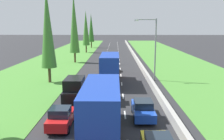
{
  "coord_description": "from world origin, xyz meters",
  "views": [
    {
      "loc": [
        0.87,
        -0.3,
        8.05
      ],
      "look_at": [
        0.34,
        36.78,
        1.28
      ],
      "focal_mm": 39.4,
      "sensor_mm": 36.0,
      "label": 1
    }
  ],
  "objects_px": {
    "red_hatchback_left_lane": "(61,117)",
    "poplar_tree_fourth": "(86,28)",
    "poplar_tree_fifth": "(91,28)",
    "grey_hatchback_centre_lane": "(109,94)",
    "blue_box_truck_centre_lane_fourth": "(110,68)",
    "poplar_tree_third": "(74,24)",
    "blue_box_truck_centre_lane": "(102,109)",
    "black_van_left_lane": "(75,91)",
    "street_light_mast": "(153,45)",
    "orange_sedan_centre_lane": "(111,67)",
    "blue_sedan_right_lane": "(143,109)",
    "poplar_tree_second": "(48,28)"
  },
  "relations": [
    {
      "from": "red_hatchback_left_lane",
      "to": "poplar_tree_fourth",
      "type": "distance_m",
      "value": 55.13
    },
    {
      "from": "poplar_tree_fifth",
      "to": "grey_hatchback_centre_lane",
      "type": "bearing_deg",
      "value": -82.76
    },
    {
      "from": "blue_box_truck_centre_lane_fourth",
      "to": "poplar_tree_third",
      "type": "xyz_separation_m",
      "value": [
        -8.09,
        19.53,
        6.18
      ]
    },
    {
      "from": "blue_box_truck_centre_lane",
      "to": "poplar_tree_third",
      "type": "bearing_deg",
      "value": 102.24
    },
    {
      "from": "black_van_left_lane",
      "to": "poplar_tree_fourth",
      "type": "distance_m",
      "value": 49.21
    },
    {
      "from": "black_van_left_lane",
      "to": "poplar_tree_fourth",
      "type": "height_order",
      "value": "poplar_tree_fourth"
    },
    {
      "from": "blue_box_truck_centre_lane",
      "to": "street_light_mast",
      "type": "relative_size",
      "value": 1.04
    },
    {
      "from": "grey_hatchback_centre_lane",
      "to": "orange_sedan_centre_lane",
      "type": "bearing_deg",
      "value": 90.42
    },
    {
      "from": "blue_box_truck_centre_lane_fourth",
      "to": "orange_sedan_centre_lane",
      "type": "relative_size",
      "value": 2.09
    },
    {
      "from": "blue_box_truck_centre_lane",
      "to": "red_hatchback_left_lane",
      "type": "height_order",
      "value": "blue_box_truck_centre_lane"
    },
    {
      "from": "blue_box_truck_centre_lane_fourth",
      "to": "street_light_mast",
      "type": "bearing_deg",
      "value": 17.47
    },
    {
      "from": "red_hatchback_left_lane",
      "to": "orange_sedan_centre_lane",
      "type": "xyz_separation_m",
      "value": [
        3.52,
        24.57,
        -0.02
      ]
    },
    {
      "from": "blue_box_truck_centre_lane_fourth",
      "to": "black_van_left_lane",
      "type": "distance_m",
      "value": 9.87
    },
    {
      "from": "blue_sedan_right_lane",
      "to": "poplar_tree_second",
      "type": "bearing_deg",
      "value": 131.15
    },
    {
      "from": "grey_hatchback_centre_lane",
      "to": "poplar_tree_fourth",
      "type": "xyz_separation_m",
      "value": [
        -8.07,
        47.73,
        6.36
      ]
    },
    {
      "from": "street_light_mast",
      "to": "blue_box_truck_centre_lane_fourth",
      "type": "bearing_deg",
      "value": -162.53
    },
    {
      "from": "blue_box_truck_centre_lane",
      "to": "orange_sedan_centre_lane",
      "type": "distance_m",
      "value": 26.38
    },
    {
      "from": "poplar_tree_third",
      "to": "street_light_mast",
      "type": "distance_m",
      "value": 22.87
    },
    {
      "from": "grey_hatchback_centre_lane",
      "to": "blue_sedan_right_lane",
      "type": "distance_m",
      "value": 5.62
    },
    {
      "from": "poplar_tree_fourth",
      "to": "grey_hatchback_centre_lane",
      "type": "bearing_deg",
      "value": -80.4
    },
    {
      "from": "red_hatchback_left_lane",
      "to": "street_light_mast",
      "type": "height_order",
      "value": "street_light_mast"
    },
    {
      "from": "red_hatchback_left_lane",
      "to": "orange_sedan_centre_lane",
      "type": "bearing_deg",
      "value": 81.84
    },
    {
      "from": "poplar_tree_second",
      "to": "blue_box_truck_centre_lane_fourth",
      "type": "bearing_deg",
      "value": -3.13
    },
    {
      "from": "black_van_left_lane",
      "to": "poplar_tree_third",
      "type": "bearing_deg",
      "value": 99.28
    },
    {
      "from": "red_hatchback_left_lane",
      "to": "street_light_mast",
      "type": "distance_m",
      "value": 20.17
    },
    {
      "from": "grey_hatchback_centre_lane",
      "to": "red_hatchback_left_lane",
      "type": "relative_size",
      "value": 1.0
    },
    {
      "from": "blue_box_truck_centre_lane",
      "to": "grey_hatchback_centre_lane",
      "type": "bearing_deg",
      "value": 88.12
    },
    {
      "from": "black_van_left_lane",
      "to": "street_light_mast",
      "type": "height_order",
      "value": "street_light_mast"
    },
    {
      "from": "blue_box_truck_centre_lane_fourth",
      "to": "black_van_left_lane",
      "type": "xyz_separation_m",
      "value": [
        -3.39,
        -9.23,
        -0.78
      ]
    },
    {
      "from": "blue_box_truck_centre_lane",
      "to": "poplar_tree_fifth",
      "type": "bearing_deg",
      "value": 96.16
    },
    {
      "from": "poplar_tree_second",
      "to": "poplar_tree_fourth",
      "type": "relative_size",
      "value": 1.07
    },
    {
      "from": "grey_hatchback_centre_lane",
      "to": "poplar_tree_second",
      "type": "height_order",
      "value": "poplar_tree_second"
    },
    {
      "from": "red_hatchback_left_lane",
      "to": "blue_sedan_right_lane",
      "type": "distance_m",
      "value": 7.07
    },
    {
      "from": "blue_box_truck_centre_lane",
      "to": "red_hatchback_left_lane",
      "type": "xyz_separation_m",
      "value": [
        -3.37,
        1.77,
        -1.35
      ]
    },
    {
      "from": "black_van_left_lane",
      "to": "grey_hatchback_centre_lane",
      "type": "bearing_deg",
      "value": 14.74
    },
    {
      "from": "black_van_left_lane",
      "to": "orange_sedan_centre_lane",
      "type": "relative_size",
      "value": 1.09
    },
    {
      "from": "blue_box_truck_centre_lane",
      "to": "blue_box_truck_centre_lane_fourth",
      "type": "relative_size",
      "value": 1.0
    },
    {
      "from": "poplar_tree_fifth",
      "to": "red_hatchback_left_lane",
      "type": "bearing_deg",
      "value": -86.4
    },
    {
      "from": "black_van_left_lane",
      "to": "poplar_tree_second",
      "type": "xyz_separation_m",
      "value": [
        -5.2,
        9.7,
        6.22
      ]
    },
    {
      "from": "blue_box_truck_centre_lane_fourth",
      "to": "poplar_tree_fifth",
      "type": "xyz_separation_m",
      "value": [
        -8.0,
        55.47,
        4.98
      ]
    },
    {
      "from": "poplar_tree_third",
      "to": "poplar_tree_fourth",
      "type": "height_order",
      "value": "poplar_tree_third"
    },
    {
      "from": "red_hatchback_left_lane",
      "to": "poplar_tree_second",
      "type": "distance_m",
      "value": 17.76
    },
    {
      "from": "orange_sedan_centre_lane",
      "to": "poplar_tree_third",
      "type": "bearing_deg",
      "value": 128.55
    },
    {
      "from": "black_van_left_lane",
      "to": "orange_sedan_centre_lane",
      "type": "distance_m",
      "value": 18.95
    },
    {
      "from": "black_van_left_lane",
      "to": "poplar_tree_fourth",
      "type": "relative_size",
      "value": 0.4
    },
    {
      "from": "black_van_left_lane",
      "to": "poplar_tree_second",
      "type": "distance_m",
      "value": 12.64
    },
    {
      "from": "poplar_tree_third",
      "to": "blue_sedan_right_lane",
      "type": "bearing_deg",
      "value": -70.89
    },
    {
      "from": "red_hatchback_left_lane",
      "to": "black_van_left_lane",
      "type": "height_order",
      "value": "black_van_left_lane"
    },
    {
      "from": "poplar_tree_fourth",
      "to": "poplar_tree_third",
      "type": "bearing_deg",
      "value": -90.35
    },
    {
      "from": "blue_box_truck_centre_lane_fourth",
      "to": "street_light_mast",
      "type": "distance_m",
      "value": 7.17
    }
  ]
}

